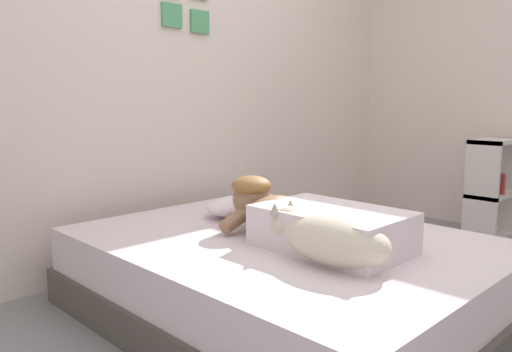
{
  "coord_description": "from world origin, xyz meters",
  "views": [
    {
      "loc": [
        -2.03,
        -1.12,
        1.04
      ],
      "look_at": [
        -0.18,
        0.74,
        0.64
      ],
      "focal_mm": 35.42,
      "sensor_mm": 36.0,
      "label": 1
    }
  ],
  "objects_px": {
    "coffee_cup": "(267,212)",
    "dog": "(329,237)",
    "bed": "(284,276)",
    "cell_phone": "(383,243)",
    "pillow": "(247,205)",
    "bookshelf": "(491,189)",
    "person_lying": "(307,220)"
  },
  "relations": [
    {
      "from": "coffee_cup",
      "to": "dog",
      "type": "bearing_deg",
      "value": -117.89
    },
    {
      "from": "dog",
      "to": "coffee_cup",
      "type": "distance_m",
      "value": 0.79
    },
    {
      "from": "pillow",
      "to": "person_lying",
      "type": "distance_m",
      "value": 0.64
    },
    {
      "from": "coffee_cup",
      "to": "pillow",
      "type": "bearing_deg",
      "value": 92.27
    },
    {
      "from": "bed",
      "to": "pillow",
      "type": "height_order",
      "value": "pillow"
    },
    {
      "from": "bed",
      "to": "bookshelf",
      "type": "relative_size",
      "value": 2.6
    },
    {
      "from": "bed",
      "to": "coffee_cup",
      "type": "xyz_separation_m",
      "value": [
        0.21,
        0.31,
        0.24
      ]
    },
    {
      "from": "coffee_cup",
      "to": "cell_phone",
      "type": "relative_size",
      "value": 0.89
    },
    {
      "from": "pillow",
      "to": "coffee_cup",
      "type": "height_order",
      "value": "pillow"
    },
    {
      "from": "dog",
      "to": "bookshelf",
      "type": "height_order",
      "value": "bookshelf"
    },
    {
      "from": "coffee_cup",
      "to": "bookshelf",
      "type": "height_order",
      "value": "bookshelf"
    },
    {
      "from": "person_lying",
      "to": "pillow",
      "type": "bearing_deg",
      "value": 71.5
    },
    {
      "from": "person_lying",
      "to": "bookshelf",
      "type": "relative_size",
      "value": 1.23
    },
    {
      "from": "bookshelf",
      "to": "bed",
      "type": "bearing_deg",
      "value": 175.28
    },
    {
      "from": "dog",
      "to": "cell_phone",
      "type": "distance_m",
      "value": 0.4
    },
    {
      "from": "pillow",
      "to": "dog",
      "type": "xyz_separation_m",
      "value": [
        -0.36,
        -0.85,
        0.05
      ]
    },
    {
      "from": "bed",
      "to": "bookshelf",
      "type": "xyz_separation_m",
      "value": [
        2.11,
        -0.17,
        0.19
      ]
    },
    {
      "from": "dog",
      "to": "cell_phone",
      "type": "relative_size",
      "value": 4.11
    },
    {
      "from": "dog",
      "to": "coffee_cup",
      "type": "xyz_separation_m",
      "value": [
        0.37,
        0.69,
        -0.07
      ]
    },
    {
      "from": "coffee_cup",
      "to": "bookshelf",
      "type": "distance_m",
      "value": 1.97
    },
    {
      "from": "dog",
      "to": "person_lying",
      "type": "bearing_deg",
      "value": 56.9
    },
    {
      "from": "person_lying",
      "to": "dog",
      "type": "relative_size",
      "value": 1.6
    },
    {
      "from": "bed",
      "to": "dog",
      "type": "distance_m",
      "value": 0.51
    },
    {
      "from": "person_lying",
      "to": "cell_phone",
      "type": "bearing_deg",
      "value": -47.31
    },
    {
      "from": "bookshelf",
      "to": "coffee_cup",
      "type": "bearing_deg",
      "value": 165.67
    },
    {
      "from": "person_lying",
      "to": "cell_phone",
      "type": "height_order",
      "value": "person_lying"
    },
    {
      "from": "cell_phone",
      "to": "bookshelf",
      "type": "distance_m",
      "value": 1.89
    },
    {
      "from": "bed",
      "to": "cell_phone",
      "type": "height_order",
      "value": "cell_phone"
    },
    {
      "from": "bed",
      "to": "cell_phone",
      "type": "distance_m",
      "value": 0.5
    },
    {
      "from": "bed",
      "to": "bookshelf",
      "type": "distance_m",
      "value": 2.13
    },
    {
      "from": "bed",
      "to": "coffee_cup",
      "type": "distance_m",
      "value": 0.44
    },
    {
      "from": "pillow",
      "to": "cell_phone",
      "type": "xyz_separation_m",
      "value": [
        0.03,
        -0.86,
        -0.05
      ]
    }
  ]
}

